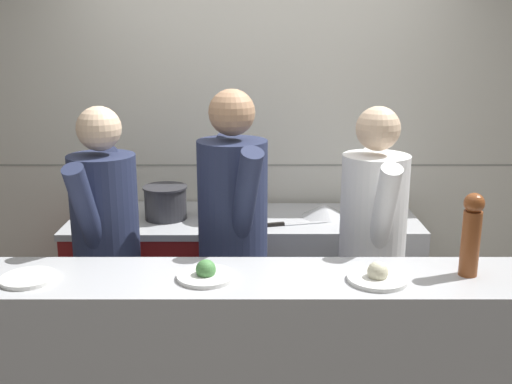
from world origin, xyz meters
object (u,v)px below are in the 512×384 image
at_px(chef_head_cook, 108,250).
at_px(pepper_mill, 472,233).
at_px(stock_pot, 106,203).
at_px(mixing_bowl_steel, 325,210).
at_px(braising_pot, 228,200).
at_px(plated_dish_main, 29,278).
at_px(plated_dish_dessert, 378,276).
at_px(chef_sous, 234,240).
at_px(oven_range, 168,283).
at_px(sauce_pot, 166,201).
at_px(plated_dish_appetiser, 207,274).
at_px(chefs_knife, 293,224).
at_px(chef_line, 373,249).

bearing_deg(chef_head_cook, pepper_mill, -9.94).
bearing_deg(stock_pot, mixing_bowl_steel, -0.69).
height_order(braising_pot, plated_dish_main, braising_pot).
distance_m(plated_dish_main, chef_head_cook, 0.65).
height_order(plated_dish_main, chef_head_cook, chef_head_cook).
height_order(plated_dish_dessert, chef_sous, chef_sous).
height_order(oven_range, plated_dish_main, plated_dish_main).
height_order(sauce_pot, plated_dish_dessert, plated_dish_dessert).
height_order(plated_dish_appetiser, chef_sous, chef_sous).
relative_size(oven_range, plated_dish_dessert, 4.67).
bearing_deg(chefs_knife, plated_dish_main, -134.96).
bearing_deg(pepper_mill, chefs_knife, 121.47).
height_order(chefs_knife, plated_dish_main, plated_dish_main).
bearing_deg(chef_head_cook, plated_dish_appetiser, -38.10).
xyz_separation_m(chefs_knife, plated_dish_main, (-1.16, -1.16, 0.14)).
relative_size(braising_pot, chef_sous, 0.15).
bearing_deg(chef_head_cook, braising_pot, 56.89).
height_order(sauce_pot, chef_head_cook, chef_head_cook).
bearing_deg(braising_pot, pepper_mill, -48.77).
bearing_deg(chefs_knife, plated_dish_appetiser, -110.50).
xyz_separation_m(stock_pot, chef_head_cook, (0.19, -0.73, -0.04)).
relative_size(mixing_bowl_steel, pepper_mill, 0.82).
distance_m(mixing_bowl_steel, chef_sous, 0.88).
xyz_separation_m(plated_dish_appetiser, pepper_mill, (1.10, 0.04, 0.17)).
height_order(mixing_bowl_steel, chef_head_cook, chef_head_cook).
bearing_deg(chef_head_cook, mixing_bowl_steel, 39.36).
height_order(stock_pot, plated_dish_appetiser, plated_dish_appetiser).
bearing_deg(pepper_mill, braising_pot, 131.23).
distance_m(chef_sous, chef_line, 0.72).
relative_size(sauce_pot, chef_line, 0.16).
bearing_deg(oven_range, chef_head_cook, -105.66).
relative_size(chef_head_cook, chef_sous, 0.95).
height_order(chef_head_cook, chef_line, chef_head_cook).
xyz_separation_m(chef_sous, chef_line, (0.72, -0.01, -0.05)).
bearing_deg(stock_pot, chef_head_cook, -75.62).
bearing_deg(plated_dish_main, mixing_bowl_steel, 44.15).
distance_m(mixing_bowl_steel, chef_line, 0.72).
bearing_deg(chef_line, chef_head_cook, 179.13).
distance_m(plated_dish_main, plated_dish_appetiser, 0.73).
bearing_deg(mixing_bowl_steel, braising_pot, -175.07).
xyz_separation_m(plated_dish_main, plated_dish_appetiser, (0.73, 0.02, 0.01)).
height_order(plated_dish_main, pepper_mill, pepper_mill).
relative_size(oven_range, pepper_mill, 3.25).
height_order(stock_pot, plated_dish_main, plated_dish_main).
height_order(plated_dish_main, chef_line, chef_line).
bearing_deg(chefs_knife, mixing_bowl_steel, 38.87).
height_order(stock_pot, sauce_pot, sauce_pot).
height_order(chefs_knife, plated_dish_appetiser, plated_dish_appetiser).
distance_m(chef_head_cook, chef_sous, 0.65).
distance_m(pepper_mill, chef_head_cook, 1.78).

